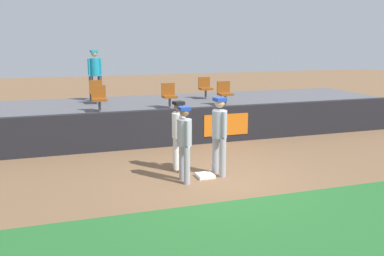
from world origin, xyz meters
name	(u,v)px	position (x,y,z in m)	size (l,w,h in m)	color
ground_plane	(217,179)	(0.00, 0.00, 0.00)	(60.00, 60.00, 0.00)	brown
grass_foreground_strip	(275,228)	(0.00, -2.79, 0.00)	(18.00, 2.80, 0.01)	#26662B
first_base	(205,175)	(-0.23, 0.18, 0.04)	(0.40, 0.40, 0.08)	white
player_fielder_home	(179,131)	(-0.68, 0.84, 1.02)	(0.39, 0.57, 1.76)	white
player_runner_visitor	(219,131)	(0.15, 0.24, 1.10)	(0.41, 0.53, 1.89)	#9EA3AD
player_coach_visitor	(184,139)	(-0.79, 0.02, 1.02)	(0.35, 0.49, 1.76)	#9EA3AD
field_wall	(177,127)	(0.01, 3.36, 0.57)	(18.00, 0.26, 1.15)	black
bleacher_platform	(158,116)	(0.00, 5.93, 0.47)	(18.00, 4.80, 0.94)	#59595E
seat_front_center	(169,94)	(0.14, 4.80, 1.41)	(0.46, 0.44, 0.84)	#4C4C51
seat_back_left	(96,91)	(-2.11, 6.60, 1.41)	(0.44, 0.44, 0.84)	#4C4C51
seat_back_right	(205,87)	(2.09, 6.60, 1.41)	(0.47, 0.44, 0.84)	#4C4C51
seat_front_right	(225,92)	(2.17, 4.80, 1.41)	(0.47, 0.44, 0.84)	#4C4C51
seat_front_left	(99,97)	(-2.19, 4.80, 1.41)	(0.46, 0.44, 0.84)	#4C4C51
spectator_hooded	(95,72)	(-2.04, 7.41, 2.04)	(0.52, 0.42, 1.90)	#33384C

